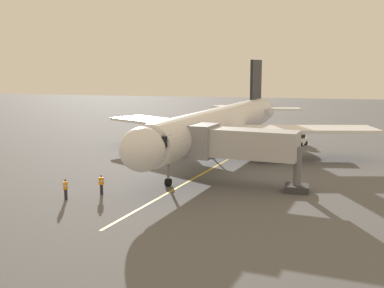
{
  "coord_description": "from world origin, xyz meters",
  "views": [
    {
      "loc": [
        -11.05,
        53.4,
        10.67
      ],
      "look_at": [
        -0.4,
        7.69,
        3.0
      ],
      "focal_mm": 44.88,
      "sensor_mm": 36.0,
      "label": 1
    }
  ],
  "objects_px": {
    "airplane": "(220,125)",
    "ground_crew_wing_walker": "(101,184)",
    "jet_bridge": "(234,144)",
    "tug_near_nose": "(299,140)",
    "ground_crew_marshaller": "(66,189)"
  },
  "relations": [
    {
      "from": "ground_crew_wing_walker",
      "to": "jet_bridge",
      "type": "bearing_deg",
      "value": -151.33
    },
    {
      "from": "ground_crew_marshaller",
      "to": "ground_crew_wing_walker",
      "type": "height_order",
      "value": "same"
    },
    {
      "from": "airplane",
      "to": "ground_crew_marshaller",
      "type": "height_order",
      "value": "airplane"
    },
    {
      "from": "airplane",
      "to": "tug_near_nose",
      "type": "relative_size",
      "value": 14.83
    },
    {
      "from": "ground_crew_wing_walker",
      "to": "tug_near_nose",
      "type": "xyz_separation_m",
      "value": [
        -15.8,
        -29.52,
        -0.18
      ]
    },
    {
      "from": "tug_near_nose",
      "to": "airplane",
      "type": "bearing_deg",
      "value": 53.22
    },
    {
      "from": "ground_crew_wing_walker",
      "to": "tug_near_nose",
      "type": "height_order",
      "value": "ground_crew_wing_walker"
    },
    {
      "from": "airplane",
      "to": "ground_crew_wing_walker",
      "type": "xyz_separation_m",
      "value": [
        6.95,
        17.68,
        -3.12
      ]
    },
    {
      "from": "airplane",
      "to": "ground_crew_wing_walker",
      "type": "relative_size",
      "value": 23.52
    },
    {
      "from": "airplane",
      "to": "jet_bridge",
      "type": "relative_size",
      "value": 3.49
    },
    {
      "from": "airplane",
      "to": "ground_crew_marshaller",
      "type": "bearing_deg",
      "value": 65.2
    },
    {
      "from": "airplane",
      "to": "tug_near_nose",
      "type": "bearing_deg",
      "value": -126.78
    },
    {
      "from": "ground_crew_wing_walker",
      "to": "tug_near_nose",
      "type": "distance_m",
      "value": 33.48
    },
    {
      "from": "jet_bridge",
      "to": "tug_near_nose",
      "type": "height_order",
      "value": "jet_bridge"
    },
    {
      "from": "airplane",
      "to": "jet_bridge",
      "type": "height_order",
      "value": "airplane"
    }
  ]
}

